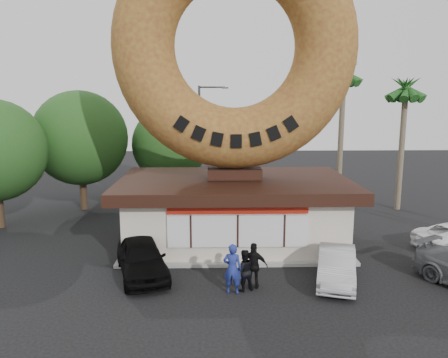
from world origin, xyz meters
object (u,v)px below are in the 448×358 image
at_px(person_left, 232,269).
at_px(person_center, 244,270).
at_px(person_right, 254,266).
at_px(donut_shop, 234,209).
at_px(street_lamp, 202,136).
at_px(car_silver, 337,265).
at_px(giant_donut, 235,47).
at_px(car_black, 142,258).

relative_size(person_left, person_center, 1.19).
distance_m(person_center, person_right, 0.46).
bearing_deg(donut_shop, person_right, -84.65).
distance_m(donut_shop, person_left, 5.81).
xyz_separation_m(street_lamp, person_left, (1.51, -15.76, -3.53)).
relative_size(person_left, person_right, 1.07).
bearing_deg(car_silver, person_left, -151.11).
relative_size(person_left, car_silver, 0.48).
height_order(person_left, person_center, person_left).
distance_m(donut_shop, giant_donut, 7.73).
relative_size(street_lamp, person_right, 4.48).
bearing_deg(person_left, person_right, -143.22).
relative_size(street_lamp, car_silver, 2.01).
bearing_deg(giant_donut, street_lamp, 100.51).
distance_m(person_center, car_black, 4.32).
xyz_separation_m(donut_shop, giant_donut, (0.00, 0.02, 7.73)).
relative_size(donut_shop, person_left, 5.86).
bearing_deg(car_silver, person_center, -152.96).
xyz_separation_m(donut_shop, person_left, (-0.34, -5.74, -0.81)).
relative_size(street_lamp, car_black, 1.80).
distance_m(person_left, car_silver, 4.28).
relative_size(donut_shop, giant_donut, 0.98).
relative_size(giant_donut, person_center, 7.13).
height_order(giant_donut, car_black, giant_donut).
xyz_separation_m(giant_donut, car_black, (-3.96, -4.03, -8.74)).
distance_m(person_right, car_black, 4.65).
bearing_deg(donut_shop, person_left, -93.40).
distance_m(street_lamp, car_black, 14.66).
bearing_deg(person_right, car_silver, -160.06).
xyz_separation_m(person_center, car_silver, (3.72, 0.74, -0.14)).
height_order(street_lamp, person_center, street_lamp).
xyz_separation_m(street_lamp, car_silver, (5.67, -14.79, -3.83)).
bearing_deg(street_lamp, person_left, -84.51).
relative_size(street_lamp, person_center, 5.00).
distance_m(giant_donut, car_silver, 10.75).
bearing_deg(car_silver, person_right, -154.96).
xyz_separation_m(donut_shop, person_right, (0.50, -5.31, -0.87)).
relative_size(giant_donut, car_black, 2.57).
relative_size(donut_shop, person_right, 6.27).
height_order(person_right, car_black, person_right).
relative_size(street_lamp, person_left, 4.19).
bearing_deg(person_center, car_silver, 175.72).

